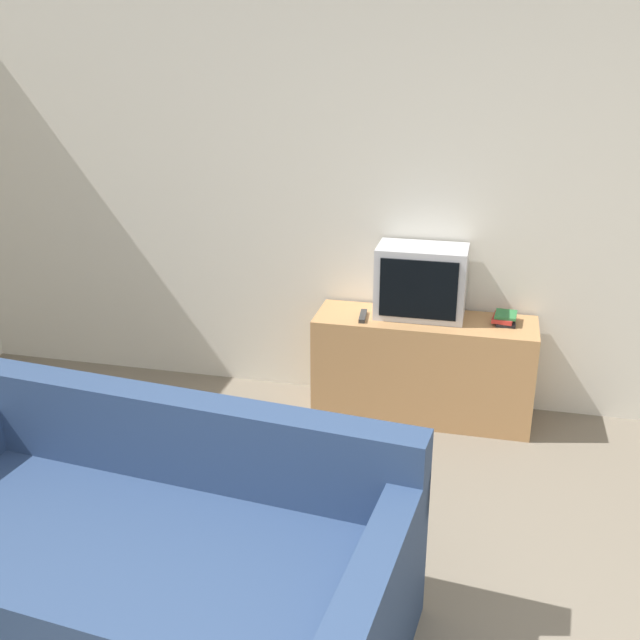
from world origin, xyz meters
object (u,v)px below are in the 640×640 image
at_px(tv_stand, 423,368).
at_px(couch, 146,565).
at_px(television, 421,282).
at_px(book_stack, 505,318).
at_px(remote_on_stand, 363,316).

height_order(tv_stand, couch, couch).
height_order(tv_stand, television, television).
height_order(tv_stand, book_stack, book_stack).
distance_m(book_stack, remote_on_stand, 0.85).
xyz_separation_m(television, couch, (-0.84, -2.13, -0.57)).
relative_size(book_stack, remote_on_stand, 1.00).
bearing_deg(remote_on_stand, tv_stand, 10.28).
bearing_deg(television, couch, -111.46).
bearing_deg(book_stack, television, 178.68).
distance_m(television, remote_on_stand, 0.41).
distance_m(television, couch, 2.36).
bearing_deg(tv_stand, couch, -112.98).
bearing_deg(book_stack, couch, -122.43).
xyz_separation_m(television, book_stack, (0.51, -0.01, -0.19)).
bearing_deg(tv_stand, remote_on_stand, -169.72).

